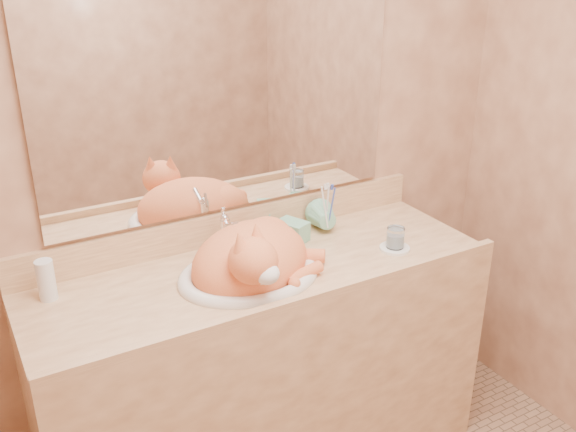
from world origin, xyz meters
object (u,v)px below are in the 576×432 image
soap_dispenser (305,223)px  water_glass (395,238)px  vanity_counter (265,371)px  cat (253,256)px  sink_basin (248,257)px  toothbrush_cup (328,223)px

soap_dispenser → water_glass: soap_dispenser is taller
vanity_counter → cat: bearing=-151.0°
vanity_counter → water_glass: size_ratio=21.18×
sink_basin → cat: cat is taller
water_glass → sink_basin: bearing=171.8°
vanity_counter → water_glass: bearing=-11.6°
cat → soap_dispenser: (0.28, 0.13, 0.01)m
vanity_counter → toothbrush_cup: bearing=19.4°
sink_basin → cat: 0.02m
sink_basin → soap_dispenser: bearing=15.2°
sink_basin → toothbrush_cup: size_ratio=4.18×
vanity_counter → soap_dispenser: size_ratio=9.45×
water_glass → soap_dispenser: bearing=142.4°
sink_basin → toothbrush_cup: 0.43m
cat → sink_basin: bearing=125.4°
toothbrush_cup → water_glass: 0.26m
soap_dispenser → toothbrush_cup: 0.12m
cat → soap_dispenser: 0.31m
sink_basin → water_glass: bearing=-15.6°
vanity_counter → cat: cat is taller
vanity_counter → soap_dispenser: (0.23, 0.10, 0.51)m
cat → toothbrush_cup: 0.42m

